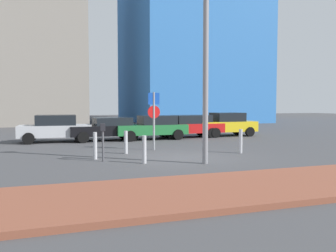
{
  "coord_description": "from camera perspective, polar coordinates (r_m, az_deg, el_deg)",
  "views": [
    {
      "loc": [
        -5.08,
        -13.2,
        2.16
      ],
      "look_at": [
        -0.24,
        1.05,
        1.24
      ],
      "focal_mm": 37.55,
      "sensor_mm": 36.0,
      "label": 1
    }
  ],
  "objects": [
    {
      "name": "ground_plane",
      "position": [
        14.31,
        2.28,
        -5.18
      ],
      "size": [
        120.0,
        120.0,
        0.0
      ],
      "primitive_type": "plane",
      "color": "#424244"
    },
    {
      "name": "parked_car_green",
      "position": [
        21.78,
        -2.56,
        -0.16
      ],
      "size": [
        4.49,
        2.01,
        1.48
      ],
      "color": "#237238",
      "rests_on": "ground"
    },
    {
      "name": "traffic_bollard_edge",
      "position": [
        14.13,
        -11.75,
        -3.16
      ],
      "size": [
        0.15,
        0.15,
        1.08
      ],
      "primitive_type": "cylinder",
      "color": "#B7B7BC",
      "rests_on": "ground"
    },
    {
      "name": "parked_car_black",
      "position": [
        21.35,
        -9.85,
        -0.37
      ],
      "size": [
        4.34,
        2.15,
        1.38
      ],
      "color": "black",
      "rests_on": "ground"
    },
    {
      "name": "building_colorful_midrise",
      "position": [
        47.8,
        3.21,
        16.05
      ],
      "size": [
        15.21,
        17.42,
        25.1
      ],
      "primitive_type": "cube",
      "color": "#3372BF",
      "rests_on": "ground"
    },
    {
      "name": "parked_car_red",
      "position": [
        23.16,
        3.51,
        0.07
      ],
      "size": [
        4.53,
        2.11,
        1.47
      ],
      "color": "red",
      "rests_on": "ground"
    },
    {
      "name": "traffic_bollard_near",
      "position": [
        12.91,
        -3.87,
        -3.83
      ],
      "size": [
        0.16,
        0.16,
        1.02
      ],
      "primitive_type": "cylinder",
      "color": "#B7B7BC",
      "rests_on": "ground"
    },
    {
      "name": "parking_meter",
      "position": [
        13.51,
        -10.53,
        -1.76
      ],
      "size": [
        0.18,
        0.14,
        1.44
      ],
      "color": "#4C4C51",
      "rests_on": "ground"
    },
    {
      "name": "sidewalk_brick",
      "position": [
        9.41,
        14.67,
        -9.44
      ],
      "size": [
        40.0,
        3.29,
        0.14
      ],
      "primitive_type": "cube",
      "color": "brown",
      "rests_on": "ground"
    },
    {
      "name": "parked_car_yellow",
      "position": [
        24.41,
        9.32,
        0.3
      ],
      "size": [
        4.23,
        2.01,
        1.6
      ],
      "color": "gold",
      "rests_on": "ground"
    },
    {
      "name": "traffic_bollard_mid",
      "position": [
        15.93,
        11.7,
        -2.43
      ],
      "size": [
        0.16,
        0.16,
        1.06
      ],
      "primitive_type": "cylinder",
      "color": "#B7B7BC",
      "rests_on": "ground"
    },
    {
      "name": "parked_car_silver",
      "position": [
        21.2,
        -17.82,
        -0.3
      ],
      "size": [
        4.06,
        2.09,
        1.56
      ],
      "color": "#B7BABF",
      "rests_on": "ground"
    },
    {
      "name": "building_under_construction",
      "position": [
        43.23,
        -23.48,
        15.7
      ],
      "size": [
        14.2,
        12.02,
        23.01
      ],
      "primitive_type": "cube",
      "color": "gray",
      "rests_on": "ground"
    },
    {
      "name": "traffic_bollard_far",
      "position": [
        15.53,
        -6.86,
        -2.64
      ],
      "size": [
        0.16,
        0.16,
        1.01
      ],
      "primitive_type": "cylinder",
      "color": "#B7B7BC",
      "rests_on": "ground"
    },
    {
      "name": "parking_sign_post",
      "position": [
        16.63,
        -2.32,
        1.99
      ],
      "size": [
        0.6,
        0.1,
        2.74
      ],
      "color": "gray",
      "rests_on": "ground"
    },
    {
      "name": "street_lamp",
      "position": [
        12.94,
        6.15,
        11.71
      ],
      "size": [
        0.7,
        0.36,
        6.79
      ],
      "color": "gray",
      "rests_on": "ground"
    }
  ]
}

